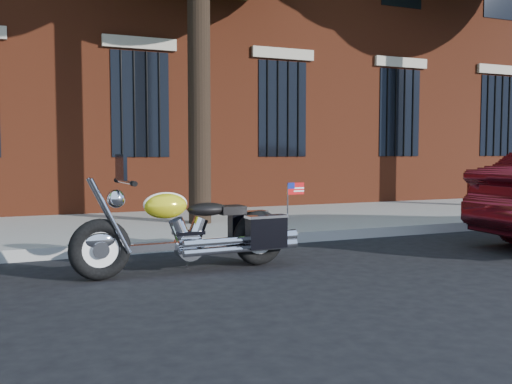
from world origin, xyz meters
name	(u,v)px	position (x,y,z in m)	size (l,w,h in m)	color
ground	(235,268)	(0.00, 0.00, 0.00)	(120.00, 120.00, 0.00)	black
curb	(198,243)	(0.00, 1.38, 0.07)	(40.00, 0.16, 0.15)	gray
sidewalk	(164,226)	(0.00, 3.26, 0.07)	(40.00, 3.60, 0.15)	gray
motorcycle	(196,232)	(-0.45, -0.01, 0.43)	(2.53, 0.77, 1.27)	black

